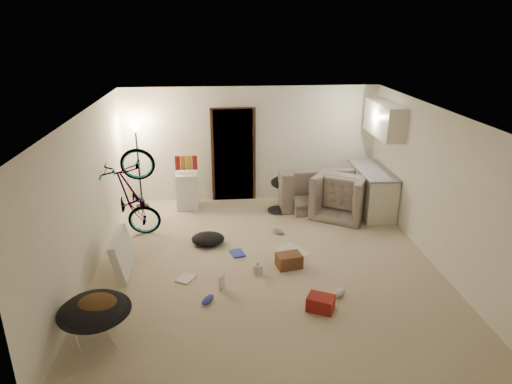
{
  "coord_description": "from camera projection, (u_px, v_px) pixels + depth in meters",
  "views": [
    {
      "loc": [
        -0.75,
        -6.66,
        3.75
      ],
      "look_at": [
        -0.11,
        0.6,
        1.03
      ],
      "focal_mm": 32.0,
      "sensor_mm": 36.0,
      "label": 1
    }
  ],
  "objects": [
    {
      "name": "tv_box",
      "position": [
        122.0,
        253.0,
        7.22
      ],
      "size": [
        0.26,
        0.96,
        0.64
      ],
      "primitive_type": "cube",
      "rotation": [
        0.0,
        -0.21,
        0.02
      ],
      "color": "silver",
      "rests_on": "floor"
    },
    {
      "name": "snack_box_3",
      "position": [
        195.0,
        163.0,
        9.52
      ],
      "size": [
        0.11,
        0.08,
        0.3
      ],
      "primitive_type": "cube",
      "rotation": [
        0.0,
        0.0,
        0.1
      ],
      "color": "maroon",
      "rests_on": "mini_fridge"
    },
    {
      "name": "book_blue",
      "position": [
        237.0,
        253.0,
        7.85
      ],
      "size": [
        0.29,
        0.34,
        0.03
      ],
      "primitive_type": "cube",
      "rotation": [
        0.0,
        0.0,
        0.28
      ],
      "color": "#3042B0",
      "rests_on": "floor"
    },
    {
      "name": "kitchen_uppers",
      "position": [
        385.0,
        120.0,
        8.99
      ],
      "size": [
        0.38,
        1.4,
        0.65
      ],
      "primitive_type": "cube",
      "color": "beige",
      "rests_on": "wall_right"
    },
    {
      "name": "wall_right",
      "position": [
        436.0,
        187.0,
        7.38
      ],
      "size": [
        0.02,
        6.0,
        2.5
      ],
      "primitive_type": "cube",
      "color": "white",
      "rests_on": "floor"
    },
    {
      "name": "wall_left",
      "position": [
        86.0,
        198.0,
        6.93
      ],
      "size": [
        0.02,
        6.0,
        2.5
      ],
      "primitive_type": "cube",
      "color": "white",
      "rests_on": "floor"
    },
    {
      "name": "ceiling",
      "position": [
        267.0,
        112.0,
        6.71
      ],
      "size": [
        5.5,
        6.0,
        0.02
      ],
      "primitive_type": "cube",
      "color": "white",
      "rests_on": "wall_back"
    },
    {
      "name": "sofa_drape",
      "position": [
        284.0,
        182.0,
        9.74
      ],
      "size": [
        0.59,
        0.5,
        0.28
      ],
      "primitive_type": "ellipsoid",
      "rotation": [
        0.0,
        0.0,
        0.07
      ],
      "color": "black",
      "rests_on": "sofa"
    },
    {
      "name": "doorway",
      "position": [
        233.0,
        155.0,
        9.97
      ],
      "size": [
        0.85,
        0.1,
        2.04
      ],
      "primitive_type": "cube",
      "color": "black",
      "rests_on": "floor"
    },
    {
      "name": "shoe_1",
      "position": [
        279.0,
        231.0,
        8.6
      ],
      "size": [
        0.24,
        0.26,
        0.09
      ],
      "primitive_type": "ellipsoid",
      "rotation": [
        0.0,
        0.0,
        -0.84
      ],
      "color": "slate",
      "rests_on": "floor"
    },
    {
      "name": "book_white",
      "position": [
        186.0,
        278.0,
        7.09
      ],
      "size": [
        0.33,
        0.36,
        0.03
      ],
      "primitive_type": "cube",
      "rotation": [
        0.0,
        0.0,
        -0.51
      ],
      "color": "silver",
      "rests_on": "floor"
    },
    {
      "name": "wall_back",
      "position": [
        251.0,
        144.0,
        9.96
      ],
      "size": [
        5.5,
        0.02,
        2.5
      ],
      "primitive_type": "cube",
      "color": "white",
      "rests_on": "floor"
    },
    {
      "name": "clothes_lump_a",
      "position": [
        208.0,
        239.0,
        8.2
      ],
      "size": [
        0.62,
        0.54,
        0.19
      ],
      "primitive_type": "ellipsoid",
      "rotation": [
        0.0,
        0.0,
        -0.06
      ],
      "color": "black",
      "rests_on": "floor"
    },
    {
      "name": "floor",
      "position": [
        266.0,
        263.0,
        7.59
      ],
      "size": [
        5.5,
        6.0,
        0.02
      ],
      "primitive_type": "cube",
      "color": "beige",
      "rests_on": "ground"
    },
    {
      "name": "newspaper",
      "position": [
        292.0,
        251.0,
        7.96
      ],
      "size": [
        0.64,
        0.69,
        0.01
      ],
      "primitive_type": "cube",
      "rotation": [
        0.0,
        0.0,
        0.54
      ],
      "color": "silver",
      "rests_on": "floor"
    },
    {
      "name": "drink_case_b",
      "position": [
        321.0,
        303.0,
        6.31
      ],
      "size": [
        0.44,
        0.4,
        0.21
      ],
      "primitive_type": "cube",
      "rotation": [
        0.0,
        0.0,
        -0.47
      ],
      "color": "maroon",
      "rests_on": "floor"
    },
    {
      "name": "shoe_4",
      "position": [
        338.0,
        293.0,
        6.63
      ],
      "size": [
        0.3,
        0.27,
        0.11
      ],
      "primitive_type": "ellipsoid",
      "rotation": [
        0.0,
        0.0,
        0.69
      ],
      "color": "white",
      "rests_on": "floor"
    },
    {
      "name": "wall_front",
      "position": [
        301.0,
        302.0,
        4.34
      ],
      "size": [
        5.5,
        0.02,
        2.5
      ],
      "primitive_type": "cube",
      "color": "white",
      "rests_on": "floor"
    },
    {
      "name": "snack_box_0",
      "position": [
        177.0,
        163.0,
        9.49
      ],
      "size": [
        0.12,
        0.1,
        0.3
      ],
      "primitive_type": "cube",
      "rotation": [
        0.0,
        0.0,
        0.3
      ],
      "color": "maroon",
      "rests_on": "mini_fridge"
    },
    {
      "name": "drink_case_a",
      "position": [
        289.0,
        261.0,
        7.41
      ],
      "size": [
        0.45,
        0.36,
        0.23
      ],
      "primitive_type": "cube",
      "rotation": [
        0.0,
        0.0,
        0.21
      ],
      "color": "brown",
      "rests_on": "floor"
    },
    {
      "name": "saucer_chair",
      "position": [
        95.0,
        316.0,
        5.58
      ],
      "size": [
        0.88,
        0.88,
        0.63
      ],
      "color": "silver",
      "rests_on": "floor"
    },
    {
      "name": "door_trim",
      "position": [
        233.0,
        156.0,
        9.95
      ],
      "size": [
        0.97,
        0.04,
        2.1
      ],
      "primitive_type": "cube",
      "color": "#331D11",
      "rests_on": "floor"
    },
    {
      "name": "kitchen_counter",
      "position": [
        371.0,
        191.0,
        9.5
      ],
      "size": [
        0.6,
        1.5,
        0.88
      ],
      "primitive_type": "cube",
      "color": "beige",
      "rests_on": "floor"
    },
    {
      "name": "floor_lamp",
      "position": [
        137.0,
        148.0,
        9.41
      ],
      "size": [
        0.28,
        0.28,
        1.81
      ],
      "color": "black",
      "rests_on": "floor"
    },
    {
      "name": "book_asset",
      "position": [
        220.0,
        291.0,
        6.76
      ],
      "size": [
        0.27,
        0.25,
        0.02
      ],
      "primitive_type": "imported",
      "rotation": [
        0.0,
        0.0,
        1.03
      ],
      "color": "maroon",
      "rests_on": "floor"
    },
    {
      "name": "sofa",
      "position": [
        327.0,
        191.0,
        9.9
      ],
      "size": [
        2.24,
        1.0,
        0.64
      ],
      "primitive_type": "imported",
      "rotation": [
        0.0,
        0.0,
        3.21
      ],
      "color": "#363E36",
      "rests_on": "floor"
    },
    {
      "name": "bicycle",
      "position": [
        134.0,
        214.0,
        8.33
      ],
      "size": [
        1.78,
        0.8,
        1.02
      ],
      "primitive_type": "imported",
      "rotation": [
        0.0,
        -0.17,
        1.59
      ],
      "color": "black",
      "rests_on": "floor"
    },
    {
      "name": "mini_fridge",
      "position": [
        187.0,
        190.0,
        9.72
      ],
      "size": [
        0.47,
        0.47,
        0.77
      ],
      "primitive_type": "cube",
      "rotation": [
        0.0,
        0.0,
        0.04
      ],
      "color": "white",
      "rests_on": "floor"
    },
    {
      "name": "snack_box_2",
      "position": [
        189.0,
        163.0,
        9.51
      ],
      "size": [
        0.12,
        0.09,
        0.3
      ],
      "primitive_type": "cube",
      "rotation": [
        0.0,
        0.0,
        0.27
      ],
      "color": "gold",
      "rests_on": "mini_fridge"
    },
    {
      "name": "clothes_lump_b",
      "position": [
        277.0,
        210.0,
        9.56
      ],
      "size": [
        0.49,
        0.45,
        0.13
      ],
      "primitive_type": "ellipsoid",
      "rotation": [
        0.0,
        0.0,
        0.25
      ],
      "color": "black",
      "rests_on": "floor"
    },
    {
      "name": "shoe_2",
      "position": [
        208.0,
        300.0,
        6.48
      ],
      "size": [
        0.24,
        0.28,
        0.1
      ],
      "primitive_type": "ellipsoid",
      "rotation": [
        0.0,
        0.0,
        0.99
      ],
      "color": "#3042B0",
      "rests_on": "floor"
    },
    {
      "name": "counter_top",
      "position": [
        373.0,
        170.0,
        9.34
      ],
      "size": [
        0.64,
        1.54,
        0.04
      ],
      "primitive_type": "cube",
      "color": "gray",
      "rests_on": "kitchen_counter"
    },
    {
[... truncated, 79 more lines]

